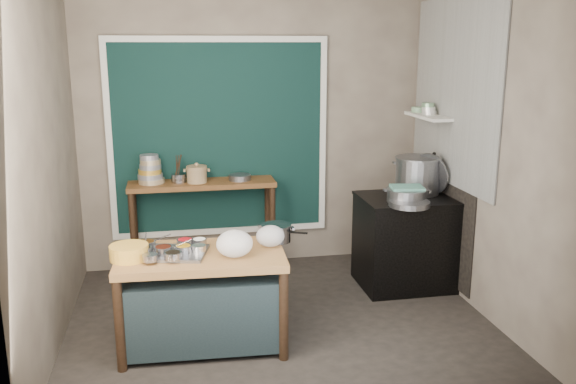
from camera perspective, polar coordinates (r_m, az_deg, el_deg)
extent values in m
cube|color=#2C2621|center=(5.29, -0.83, -12.01)|extent=(3.50, 3.00, 0.02)
cube|color=gray|center=(6.32, -3.31, 5.64)|extent=(3.50, 0.02, 2.80)
cube|color=gray|center=(4.86, -21.78, 2.24)|extent=(0.02, 3.00, 2.80)
cube|color=gray|center=(5.43, 17.75, 3.69)|extent=(0.02, 3.00, 2.80)
cube|color=black|center=(6.25, -6.44, 5.02)|extent=(2.10, 0.02, 1.90)
cube|color=#B2B2AA|center=(5.85, 15.28, 8.98)|extent=(0.02, 1.70, 1.70)
cube|color=black|center=(6.14, 14.24, -1.69)|extent=(0.01, 1.30, 1.30)
cube|color=beige|center=(6.10, 13.00, 6.92)|extent=(0.22, 0.70, 0.03)
cube|color=olive|center=(4.79, -7.99, -9.92)|extent=(1.29, 0.78, 0.75)
cube|color=brown|center=(6.25, -7.92, -3.27)|extent=(1.45, 0.40, 0.95)
cube|color=black|center=(5.97, 11.09, -4.69)|extent=(0.90, 0.68, 0.85)
cube|color=black|center=(5.85, 11.29, -0.60)|extent=(0.92, 0.69, 0.03)
cube|color=gray|center=(4.66, -10.92, -5.62)|extent=(0.60, 0.49, 0.02)
cylinder|color=gray|center=(4.62, -9.77, -5.27)|extent=(0.13, 0.13, 0.05)
cylinder|color=gray|center=(4.76, -13.06, -4.83)|extent=(0.14, 0.14, 0.06)
cylinder|color=gray|center=(4.63, -13.49, -5.37)|extent=(0.15, 0.15, 0.06)
cylinder|color=gray|center=(4.61, -11.60, -5.36)|extent=(0.14, 0.14, 0.06)
cylinder|color=gray|center=(4.76, -9.60, -4.69)|extent=(0.13, 0.13, 0.05)
cylinder|color=silver|center=(4.62, -8.35, -5.22)|extent=(0.11, 0.11, 0.05)
cylinder|color=gray|center=(4.76, -8.28, -4.65)|extent=(0.11, 0.11, 0.05)
cylinder|color=gray|center=(4.49, -10.72, -5.87)|extent=(0.13, 0.13, 0.05)
cylinder|color=gray|center=(4.49, -12.78, -5.99)|extent=(0.11, 0.11, 0.05)
cylinder|color=gold|center=(4.61, -14.64, -5.47)|extent=(0.36, 0.36, 0.11)
ellipsoid|color=white|center=(4.52, -5.02, -4.83)|extent=(0.28, 0.24, 0.20)
ellipsoid|color=white|center=(4.73, -1.67, -4.14)|extent=(0.26, 0.23, 0.17)
cylinder|color=tan|center=(6.13, -12.69, 1.03)|extent=(0.25, 0.25, 0.05)
cylinder|color=gray|center=(6.12, -12.71, 1.46)|extent=(0.24, 0.24, 0.05)
cylinder|color=gold|center=(6.12, -12.74, 1.90)|extent=(0.22, 0.22, 0.05)
cylinder|color=gray|center=(6.11, -12.76, 2.34)|extent=(0.21, 0.21, 0.05)
cylinder|color=tan|center=(6.10, -12.78, 2.77)|extent=(0.20, 0.20, 0.05)
cylinder|color=gray|center=(6.09, -12.81, 3.21)|extent=(0.18, 0.18, 0.05)
cylinder|color=gray|center=(6.11, -10.19, 1.28)|extent=(0.16, 0.16, 0.09)
cylinder|color=gray|center=(6.14, -4.53, 1.38)|extent=(0.23, 0.23, 0.06)
cylinder|color=gray|center=(5.99, 13.24, 1.72)|extent=(0.26, 0.41, 0.40)
cube|color=#4A877C|center=(5.63, 11.08, 0.42)|extent=(0.32, 0.26, 0.02)
cylinder|color=gray|center=(5.51, 11.28, -1.07)|extent=(0.46, 0.46, 0.05)
cylinder|color=silver|center=(6.10, 13.00, 7.24)|extent=(0.14, 0.14, 0.04)
cylinder|color=silver|center=(6.10, 13.02, 7.59)|extent=(0.13, 0.13, 0.04)
cylinder|color=gray|center=(6.10, 13.04, 7.94)|extent=(0.12, 0.12, 0.04)
cylinder|color=gray|center=(6.33, 12.10, 7.56)|extent=(0.17, 0.17, 0.05)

